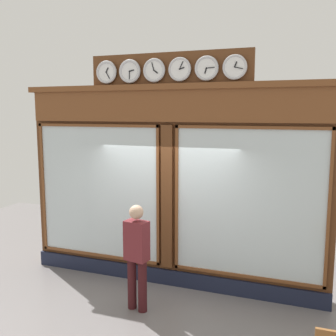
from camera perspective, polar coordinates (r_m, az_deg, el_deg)
The scene contains 2 objects.
shop_facade at distance 6.86m, azimuth 0.35°, elevation -2.37°, with size 5.59×0.42×4.08m.
pedestrian at distance 6.12m, azimuth -4.64°, elevation -12.42°, with size 0.40×0.28×1.69m.
Camera 1 is at (-2.29, 6.22, 3.09)m, focal length 41.25 mm.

